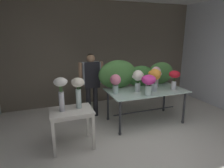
# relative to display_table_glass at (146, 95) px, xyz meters

# --- Properties ---
(ground_plane) EXTENTS (7.68, 7.68, 0.00)m
(ground_plane) POSITION_rel_display_table_glass_xyz_m (-0.47, 0.19, -0.68)
(ground_plane) COLOR silver
(wall_back) EXTENTS (5.91, 0.12, 2.97)m
(wall_back) POSITION_rel_display_table_glass_xyz_m (-0.47, 1.82, 0.81)
(wall_back) COLOR #706656
(wall_back) RESTS_ON ground
(wall_right) EXTENTS (0.12, 3.37, 2.97)m
(wall_right) POSITION_rel_display_table_glass_xyz_m (2.48, 0.19, 0.81)
(wall_right) COLOR silver
(wall_right) RESTS_ON ground
(display_table_glass) EXTENTS (1.81, 0.98, 0.80)m
(display_table_glass) POSITION_rel_display_table_glass_xyz_m (0.00, 0.00, 0.00)
(display_table_glass) COLOR silver
(display_table_glass) RESTS_ON ground
(side_table_white) EXTENTS (0.77, 0.55, 0.73)m
(side_table_white) POSITION_rel_display_table_glass_xyz_m (-1.79, -0.46, -0.05)
(side_table_white) COLOR silver
(side_table_white) RESTS_ON ground
(florist) EXTENTS (0.62, 0.24, 1.60)m
(florist) POSITION_rel_display_table_glass_xyz_m (-1.11, 0.74, 0.31)
(florist) COLOR #232328
(florist) RESTS_ON ground
(foliage_backdrop) EXTENTS (2.02, 0.29, 0.67)m
(foliage_backdrop) POSITION_rel_display_table_glass_xyz_m (-0.12, 0.37, 0.42)
(foliage_backdrop) COLOR #477F3D
(foliage_backdrop) RESTS_ON display_table_glass
(vase_ivory_stock) EXTENTS (0.27, 0.23, 0.49)m
(vase_ivory_stock) POSITION_rel_display_table_glass_xyz_m (-0.24, -0.04, 0.42)
(vase_ivory_stock) COLOR silver
(vase_ivory_stock) RESTS_ON display_table_glass
(vase_rosy_ranunculus) EXTENTS (0.24, 0.24, 0.42)m
(vase_rosy_ranunculus) POSITION_rel_display_table_glass_xyz_m (-0.75, 0.03, 0.37)
(vase_rosy_ranunculus) COLOR silver
(vase_rosy_ranunculus) RESTS_ON display_table_glass
(vase_blush_carnations) EXTENTS (0.26, 0.23, 0.51)m
(vase_blush_carnations) POSITION_rel_display_table_glass_xyz_m (0.31, 0.10, 0.41)
(vase_blush_carnations) COLOR silver
(vase_blush_carnations) RESTS_ON display_table_glass
(vase_crimson_anemones) EXTENTS (0.25, 0.25, 0.45)m
(vase_crimson_anemones) POSITION_rel_display_table_glass_xyz_m (0.61, -0.19, 0.42)
(vase_crimson_anemones) COLOR silver
(vase_crimson_anemones) RESTS_ON display_table_glass
(vase_sunset_snapdragons) EXTENTS (0.30, 0.27, 0.51)m
(vase_sunset_snapdragons) POSITION_rel_display_table_glass_xyz_m (0.14, -0.11, 0.44)
(vase_sunset_snapdragons) COLOR silver
(vase_sunset_snapdragons) RESTS_ON display_table_glass
(vase_magenta_tulips) EXTENTS (0.30, 0.30, 0.44)m
(vase_magenta_tulips) POSITION_rel_display_table_glass_xyz_m (-0.16, -0.36, 0.40)
(vase_magenta_tulips) COLOR silver
(vase_magenta_tulips) RESTS_ON display_table_glass
(vase_white_roses_tall) EXTENTS (0.24, 0.23, 0.61)m
(vase_white_roses_tall) POSITION_rel_display_table_glass_xyz_m (-1.94, -0.46, 0.46)
(vase_white_roses_tall) COLOR silver
(vase_white_roses_tall) RESTS_ON side_table_white
(vase_cream_lisianthus_tall) EXTENTS (0.24, 0.23, 0.57)m
(vase_cream_lisianthus_tall) POSITION_rel_display_table_glass_xyz_m (-1.64, -0.41, 0.43)
(vase_cream_lisianthus_tall) COLOR silver
(vase_cream_lisianthus_tall) RESTS_ON side_table_white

